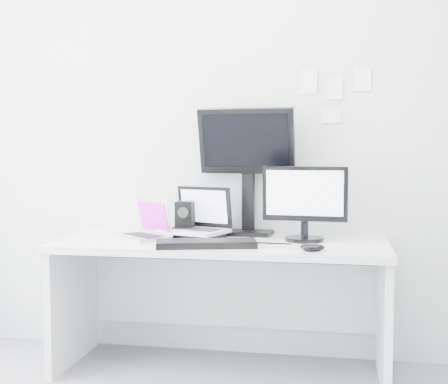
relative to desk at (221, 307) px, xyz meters
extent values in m
plane|color=#B8BBBD|center=(0.00, 0.35, 0.99)|extent=(3.60, 0.00, 3.60)
cube|color=white|center=(0.00, 0.00, 0.00)|extent=(1.80, 0.70, 0.73)
cube|color=silver|center=(-0.46, 0.00, 0.48)|extent=(0.38, 0.37, 0.23)
cube|color=black|center=(-0.25, 0.17, 0.46)|extent=(0.12, 0.12, 0.20)
cube|color=#B3B5BA|center=(-0.18, 0.09, 0.51)|extent=(0.43, 0.38, 0.30)
cube|color=black|center=(0.10, 0.27, 0.74)|extent=(0.57, 0.24, 0.76)
cube|color=black|center=(0.45, 0.09, 0.58)|extent=(0.48, 0.24, 0.42)
cube|color=black|center=(-0.04, -0.21, 0.38)|extent=(0.54, 0.30, 0.03)
ellipsoid|color=black|center=(0.50, -0.25, 0.39)|extent=(0.13, 0.10, 0.04)
cube|color=white|center=(0.45, 0.34, 1.26)|extent=(0.10, 0.00, 0.14)
cube|color=white|center=(0.60, 0.34, 1.22)|extent=(0.09, 0.00, 0.13)
cube|color=white|center=(0.75, 0.34, 1.26)|extent=(0.10, 0.00, 0.14)
cube|color=white|center=(0.58, 0.34, 1.05)|extent=(0.11, 0.00, 0.08)
camera|label=1|loc=(0.62, -3.28, 0.87)|focal=49.59mm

